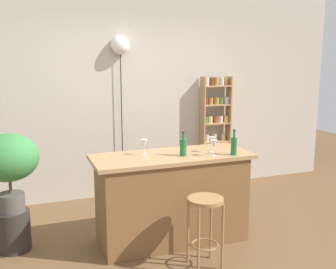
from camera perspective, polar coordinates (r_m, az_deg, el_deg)
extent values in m
plane|color=brown|center=(4.22, 2.04, -16.24)|extent=(12.00, 12.00, 0.00)
cube|color=#BCB2A3|center=(5.63, -5.47, 5.56)|extent=(6.40, 0.10, 2.80)
cube|color=brown|center=(4.29, 0.54, -9.19)|extent=(1.51, 0.60, 0.90)
cube|color=#A87F51|center=(4.16, 0.55, -3.12)|extent=(1.64, 0.65, 0.04)
cylinder|color=#997047|center=(3.71, 4.33, -14.85)|extent=(0.02, 0.02, 0.63)
cylinder|color=#997047|center=(3.81, 7.69, -14.22)|extent=(0.02, 0.02, 0.63)
cylinder|color=#997047|center=(3.91, 2.84, -13.44)|extent=(0.02, 0.02, 0.63)
cylinder|color=#997047|center=(4.00, 6.06, -12.89)|extent=(0.02, 0.02, 0.63)
torus|color=#997047|center=(3.90, 5.20, -15.21)|extent=(0.26, 0.26, 0.02)
cylinder|color=#9E7042|center=(3.72, 5.32, -9.17)|extent=(0.33, 0.33, 0.03)
cube|color=tan|center=(5.92, 4.86, 0.17)|extent=(0.02, 0.17, 1.64)
cube|color=tan|center=(6.11, 8.49, 0.43)|extent=(0.02, 0.17, 1.64)
cube|color=tan|center=(6.18, 6.56, -5.93)|extent=(0.41, 0.17, 0.02)
cylinder|color=#994C23|center=(6.09, 5.24, -5.50)|extent=(0.07, 0.07, 0.11)
cylinder|color=beige|center=(6.14, 6.21, -5.39)|extent=(0.07, 0.07, 0.11)
cylinder|color=#4C7033|center=(6.17, 6.99, -5.32)|extent=(0.07, 0.07, 0.11)
cylinder|color=#AD7A38|center=(6.22, 7.85, -5.20)|extent=(0.07, 0.07, 0.11)
cube|color=tan|center=(6.10, 6.62, -3.48)|extent=(0.41, 0.17, 0.02)
cylinder|color=#4C7033|center=(6.03, 5.44, -2.99)|extent=(0.07, 0.07, 0.11)
cylinder|color=#AD7A38|center=(6.09, 6.55, -2.86)|extent=(0.07, 0.07, 0.11)
cylinder|color=#4C7033|center=(6.16, 7.71, -2.74)|extent=(0.07, 0.07, 0.11)
cube|color=tan|center=(6.04, 6.68, -0.97)|extent=(0.41, 0.17, 0.02)
cylinder|color=silver|center=(5.97, 5.51, -0.51)|extent=(0.06, 0.06, 0.10)
cylinder|color=beige|center=(6.04, 6.59, -0.40)|extent=(0.06, 0.06, 0.10)
cylinder|color=beige|center=(6.10, 7.82, -0.31)|extent=(0.06, 0.06, 0.10)
cube|color=tan|center=(5.99, 6.74, 1.59)|extent=(0.41, 0.17, 0.02)
cylinder|color=#4C7033|center=(5.91, 5.29, 2.05)|extent=(0.07, 0.07, 0.10)
cylinder|color=beige|center=(5.95, 5.95, 2.09)|extent=(0.07, 0.07, 0.10)
cylinder|color=#994C23|center=(5.99, 6.81, 2.13)|extent=(0.07, 0.07, 0.10)
cylinder|color=silver|center=(6.02, 7.40, 2.17)|extent=(0.07, 0.07, 0.10)
cylinder|color=gold|center=(6.05, 8.18, 2.19)|extent=(0.07, 0.07, 0.10)
cube|color=tan|center=(5.95, 6.80, 4.18)|extent=(0.41, 0.17, 0.02)
cylinder|color=brown|center=(5.87, 5.27, 4.69)|extent=(0.07, 0.07, 0.10)
cylinder|color=#AD7A38|center=(5.92, 6.03, 4.72)|extent=(0.07, 0.07, 0.10)
cylinder|color=#AD7A38|center=(5.95, 6.87, 4.74)|extent=(0.07, 0.07, 0.10)
cylinder|color=#4C7033|center=(5.99, 7.49, 4.77)|extent=(0.07, 0.07, 0.10)
cylinder|color=silver|center=(6.03, 8.24, 4.79)|extent=(0.07, 0.07, 0.10)
cube|color=tan|center=(5.93, 6.86, 6.81)|extent=(0.41, 0.17, 0.02)
cylinder|color=silver|center=(5.86, 5.47, 7.45)|extent=(0.07, 0.07, 0.12)
cylinder|color=brown|center=(5.89, 6.20, 7.45)|extent=(0.07, 0.07, 0.12)
cylinder|color=#AD7A38|center=(5.93, 6.82, 7.46)|extent=(0.07, 0.07, 0.12)
cylinder|color=silver|center=(5.96, 7.58, 7.46)|extent=(0.07, 0.07, 0.12)
cylinder|color=#AD7A38|center=(6.00, 8.18, 7.47)|extent=(0.07, 0.07, 0.12)
cylinder|color=#2D2823|center=(4.46, -20.92, -12.55)|extent=(0.33, 0.33, 0.41)
cylinder|color=#514C47|center=(4.35, -21.20, -8.93)|extent=(0.26, 0.26, 0.19)
cylinder|color=brown|center=(4.30, -21.36, -6.75)|extent=(0.03, 0.03, 0.16)
ellipsoid|color=#387F3D|center=(4.22, -21.63, -3.06)|extent=(0.59, 0.53, 0.47)
cylinder|color=#236638|center=(4.09, 2.16, -1.85)|extent=(0.07, 0.07, 0.17)
cylinder|color=#236638|center=(4.07, 2.17, -0.24)|extent=(0.03, 0.03, 0.07)
cylinder|color=black|center=(4.06, 2.18, 0.30)|extent=(0.03, 0.03, 0.01)
cylinder|color=#236638|center=(4.17, 9.27, -1.64)|extent=(0.06, 0.06, 0.18)
cylinder|color=#236638|center=(4.15, 9.33, 0.05)|extent=(0.02, 0.02, 0.07)
cylinder|color=black|center=(4.14, 9.34, 0.61)|extent=(0.03, 0.03, 0.01)
cylinder|color=silver|center=(4.12, 6.44, -2.99)|extent=(0.06, 0.06, 0.00)
cylinder|color=silver|center=(4.11, 6.45, -2.45)|extent=(0.01, 0.01, 0.08)
cone|color=silver|center=(4.10, 6.47, -1.36)|extent=(0.07, 0.07, 0.08)
cylinder|color=silver|center=(4.14, -3.37, -2.88)|extent=(0.06, 0.06, 0.00)
cylinder|color=silver|center=(4.13, -3.38, -2.35)|extent=(0.01, 0.01, 0.08)
cone|color=silver|center=(4.11, -3.39, -1.27)|extent=(0.07, 0.07, 0.08)
cylinder|color=silver|center=(4.28, 6.15, -2.45)|extent=(0.06, 0.06, 0.00)
cylinder|color=silver|center=(4.27, 6.16, -1.93)|extent=(0.01, 0.01, 0.08)
cone|color=silver|center=(4.26, 6.18, -0.88)|extent=(0.07, 0.07, 0.08)
cylinder|color=black|center=(5.53, -6.53, 1.64)|extent=(0.01, 0.01, 2.07)
sphere|color=white|center=(5.46, -6.77, 12.43)|extent=(0.25, 0.25, 0.25)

